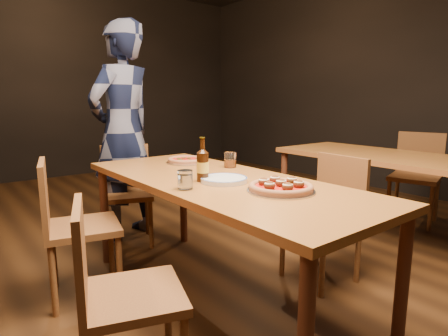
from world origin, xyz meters
TOP-DOWN VIEW (x-y plane):
  - ground at (0.00, 0.00)m, footprint 9.00×9.00m
  - table_main at (0.00, 0.00)m, footprint 0.80×2.00m
  - table_right at (1.70, -0.20)m, footprint 0.80×2.00m
  - chair_main_nw at (-0.71, -0.36)m, footprint 0.50×0.50m
  - chair_main_sw at (-0.62, 0.54)m, footprint 0.51×0.51m
  - chair_main_e at (0.69, -0.22)m, footprint 0.43×0.43m
  - chair_end at (-0.05, 1.19)m, footprint 0.52×0.52m
  - chair_nbr_right at (2.38, -0.03)m, footprint 0.53×0.53m
  - pizza_meatball at (0.06, -0.43)m, footprint 0.34×0.34m
  - pizza_margherita at (0.15, 0.59)m, footprint 0.28×0.28m
  - plate_stack at (-0.03, -0.09)m, footprint 0.26×0.26m
  - beer_bottle at (-0.11, -0.00)m, footprint 0.07×0.07m
  - water_glass at (-0.29, -0.10)m, footprint 0.08×0.08m
  - amber_glass at (0.29, 0.25)m, footprint 0.08×0.08m
  - diner at (0.02, 1.37)m, footprint 0.79×0.66m

SIDE VIEW (x-z plane):
  - ground at x=0.00m, z-range 0.00..0.00m
  - chair_main_nw at x=-0.71m, z-range 0.00..0.85m
  - chair_end at x=-0.05m, z-range 0.00..0.86m
  - chair_main_e at x=0.69m, z-range 0.00..0.87m
  - chair_main_sw at x=-0.62m, z-range 0.00..0.90m
  - chair_nbr_right at x=2.38m, z-range 0.00..0.92m
  - table_main at x=0.00m, z-range 0.30..1.05m
  - table_right at x=1.70m, z-range 0.30..1.05m
  - plate_stack at x=-0.03m, z-range 0.75..0.78m
  - pizza_margherita at x=0.15m, z-range 0.75..0.79m
  - pizza_meatball at x=0.06m, z-range 0.74..0.80m
  - water_glass at x=-0.29m, z-range 0.75..0.85m
  - amber_glass at x=0.29m, z-range 0.75..0.85m
  - beer_bottle at x=-0.11m, z-range 0.72..0.96m
  - diner at x=0.02m, z-range 0.00..1.85m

